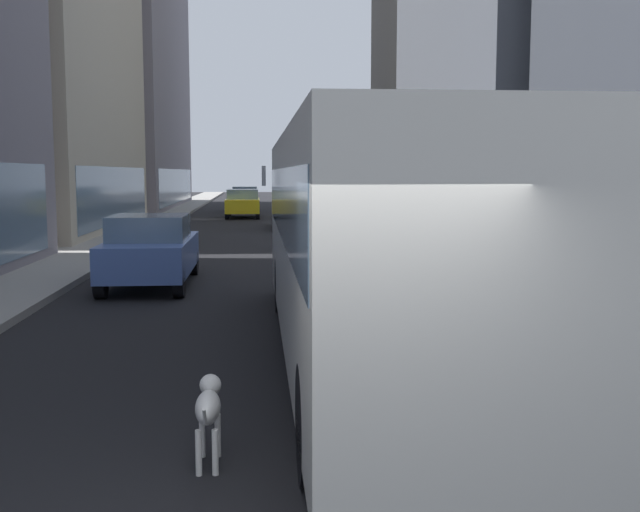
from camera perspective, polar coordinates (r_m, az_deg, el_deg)
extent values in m
plane|color=black|center=(39.68, -4.22, 2.63)|extent=(120.00, 120.00, 0.00)
cube|color=gray|center=(40.03, -12.41, 2.64)|extent=(2.40, 110.00, 0.15)
cube|color=#ADA89E|center=(40.14, 3.95, 2.78)|extent=(2.40, 110.00, 0.15)
cube|color=slate|center=(34.15, -15.09, 4.51)|extent=(0.08, 15.38, 2.40)
cube|color=slate|center=(55.81, -10.77, 5.25)|extent=(0.08, 21.29, 2.40)
cube|color=slate|center=(31.17, 8.46, 4.51)|extent=(0.08, 14.55, 2.40)
cube|color=gray|center=(48.76, 10.45, 18.22)|extent=(8.50, 14.26, 25.35)
cube|color=slate|center=(46.80, 5.15, 5.15)|extent=(0.08, 12.83, 2.40)
cube|color=silver|center=(10.31, 4.13, 1.37)|extent=(2.55, 11.50, 2.75)
cube|color=slate|center=(10.28, 4.15, 4.12)|extent=(2.57, 11.04, 0.90)
cube|color=black|center=(16.06, 0.95, -0.87)|extent=(2.55, 0.16, 0.44)
cylinder|color=black|center=(13.86, -2.79, -2.23)|extent=(0.30, 1.00, 1.00)
cylinder|color=black|center=(14.12, 6.38, -2.11)|extent=(0.30, 1.00, 1.00)
cylinder|color=black|center=(6.36, -0.29, -12.62)|extent=(0.30, 1.00, 1.00)
cylinder|color=black|center=(6.90, 19.07, -11.44)|extent=(0.30, 1.00, 1.00)
cube|color=silver|center=(15.30, -4.29, 6.08)|extent=(0.08, 0.24, 0.40)
cube|color=silver|center=(34.92, -2.17, 3.28)|extent=(1.75, 4.55, 0.75)
cube|color=slate|center=(34.66, -2.16, 4.33)|extent=(1.61, 2.05, 0.55)
cylinder|color=black|center=(36.77, -3.50, 2.84)|extent=(0.22, 0.64, 0.64)
cylinder|color=black|center=(36.84, -1.11, 2.86)|extent=(0.22, 0.64, 0.64)
cylinder|color=black|center=(33.06, -3.35, 2.45)|extent=(0.22, 0.64, 0.64)
cylinder|color=black|center=(33.13, -0.70, 2.47)|extent=(0.22, 0.64, 0.64)
cube|color=#B7BABF|center=(51.22, -5.71, 4.23)|extent=(1.74, 4.62, 0.75)
cube|color=slate|center=(50.97, -5.72, 4.95)|extent=(1.60, 2.08, 0.55)
cylinder|color=black|center=(53.14, -6.49, 3.89)|extent=(0.22, 0.64, 0.64)
cylinder|color=black|center=(53.12, -4.85, 3.91)|extent=(0.22, 0.64, 0.64)
cylinder|color=black|center=(49.36, -6.62, 3.70)|extent=(0.22, 0.64, 0.64)
cylinder|color=black|center=(49.33, -4.85, 3.72)|extent=(0.22, 0.64, 0.64)
cube|color=yellow|center=(43.15, -5.87, 3.83)|extent=(1.89, 4.37, 0.75)
cube|color=slate|center=(42.91, -5.89, 4.69)|extent=(1.74, 1.97, 0.55)
cylinder|color=black|center=(44.95, -6.89, 3.44)|extent=(0.22, 0.64, 0.64)
cylinder|color=black|center=(44.92, -4.76, 3.47)|extent=(0.22, 0.64, 0.64)
cylinder|color=black|center=(41.43, -7.06, 3.20)|extent=(0.22, 0.64, 0.64)
cylinder|color=black|center=(41.39, -4.75, 3.22)|extent=(0.22, 0.64, 0.64)
cube|color=slate|center=(24.61, 2.68, 1.98)|extent=(1.82, 4.39, 0.75)
cube|color=slate|center=(24.35, 2.76, 3.47)|extent=(1.68, 1.98, 0.55)
cylinder|color=black|center=(26.31, 0.45, 1.45)|extent=(0.22, 0.64, 0.64)
cylinder|color=black|center=(26.51, 3.90, 1.48)|extent=(0.22, 0.64, 0.64)
cylinder|color=black|center=(22.78, 1.26, 0.69)|extent=(0.22, 0.64, 0.64)
cylinder|color=black|center=(23.01, 5.24, 0.72)|extent=(0.22, 0.64, 0.64)
cube|color=#4C6BB7|center=(17.50, -12.66, 0.06)|extent=(1.80, 4.37, 0.75)
cube|color=slate|center=(17.23, -12.81, 2.13)|extent=(1.65, 1.97, 0.55)
cylinder|color=black|center=(19.40, -14.23, -0.49)|extent=(0.22, 0.64, 0.64)
cylinder|color=black|center=(19.21, -9.59, -0.46)|extent=(0.22, 0.64, 0.64)
cylinder|color=black|center=(15.95, -16.30, -2.00)|extent=(0.22, 0.64, 0.64)
cylinder|color=black|center=(15.71, -10.65, -1.98)|extent=(0.22, 0.64, 0.64)
ellipsoid|color=white|center=(6.76, -8.50, -11.27)|extent=(0.22, 0.60, 0.26)
sphere|color=white|center=(7.09, -8.31, -9.64)|extent=(0.20, 0.20, 0.20)
sphere|color=black|center=(7.11, -8.79, -9.46)|extent=(0.07, 0.07, 0.07)
sphere|color=black|center=(7.11, -7.81, -9.46)|extent=(0.07, 0.07, 0.07)
cylinder|color=white|center=(6.36, -8.74, -11.93)|extent=(0.03, 0.16, 0.19)
cylinder|color=white|center=(7.07, -8.92, -13.30)|extent=(0.06, 0.06, 0.40)
cylinder|color=white|center=(7.06, -7.76, -13.31)|extent=(0.06, 0.06, 0.40)
cylinder|color=white|center=(6.67, -9.19, -14.51)|extent=(0.06, 0.06, 0.40)
cylinder|color=white|center=(6.66, -7.95, -14.52)|extent=(0.06, 0.06, 0.40)
sphere|color=black|center=(6.84, -8.02, -10.70)|extent=(0.04, 0.04, 0.04)
sphere|color=black|center=(6.68, -9.07, -11.31)|extent=(0.04, 0.04, 0.04)
sphere|color=black|center=(6.57, -8.43, -11.25)|extent=(0.04, 0.04, 0.04)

